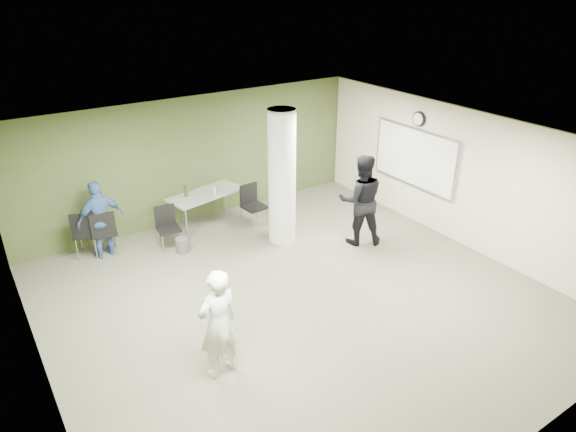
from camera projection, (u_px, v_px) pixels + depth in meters
floor at (297, 299)px, 8.92m from camera, size 8.00×8.00×0.00m
ceiling at (299, 144)px, 7.72m from camera, size 8.00×8.00×0.00m
wall_back at (195, 160)px, 11.32m from camera, size 8.00×2.80×0.02m
wall_left at (31, 309)px, 6.31m from camera, size 0.02×8.00×2.80m
wall_right_cream at (461, 178)px, 10.33m from camera, size 0.02×8.00×2.80m
column at (282, 178)px, 10.32m from camera, size 0.56×0.56×2.80m
whiteboard at (414, 157)px, 11.15m from camera, size 0.05×2.30×1.30m
wall_clock at (419, 119)px, 10.78m from camera, size 0.06×0.32×0.32m
folding_table at (205, 195)px, 11.20m from camera, size 1.77×1.05×1.04m
wastebasket at (182, 245)px, 10.36m from camera, size 0.27×0.27×0.31m
chair_back_left at (86, 230)px, 10.01m from camera, size 0.65×0.65×1.00m
chair_back_right at (104, 230)px, 10.06m from camera, size 0.58×0.58×0.98m
chair_table_left at (167, 224)px, 10.44m from camera, size 0.48×0.48×0.88m
chair_table_right at (252, 202)px, 11.34m from camera, size 0.50×0.50×0.93m
woman_white at (219, 324)px, 6.94m from camera, size 0.65×0.46×1.67m
man_black at (361, 200)px, 10.41m from camera, size 1.17×1.09×1.92m
man_blue at (101, 219)px, 9.97m from camera, size 0.97×0.51×1.59m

